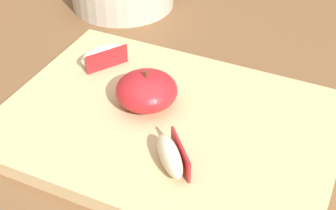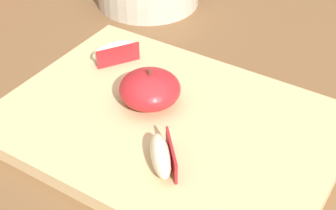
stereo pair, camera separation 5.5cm
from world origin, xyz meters
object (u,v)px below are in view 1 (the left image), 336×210
(apple_wedge_left, at_px, (171,156))
(apple_wedge_front, at_px, (104,56))
(apple_half_skin_up, at_px, (147,90))
(cutting_board, at_px, (168,125))

(apple_wedge_left, height_order, apple_wedge_front, same)
(apple_wedge_left, xyz_separation_m, apple_wedge_front, (-0.16, 0.13, 0.00))
(apple_half_skin_up, bearing_deg, cutting_board, -22.90)
(apple_half_skin_up, height_order, apple_wedge_front, apple_half_skin_up)
(cutting_board, height_order, apple_half_skin_up, apple_half_skin_up)
(cutting_board, xyz_separation_m, apple_wedge_front, (-0.12, 0.07, 0.02))
(apple_half_skin_up, relative_size, apple_wedge_front, 1.16)
(cutting_board, height_order, apple_wedge_left, apple_wedge_left)
(apple_wedge_left, bearing_deg, apple_half_skin_up, 130.14)
(cutting_board, xyz_separation_m, apple_half_skin_up, (-0.03, 0.01, 0.03))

